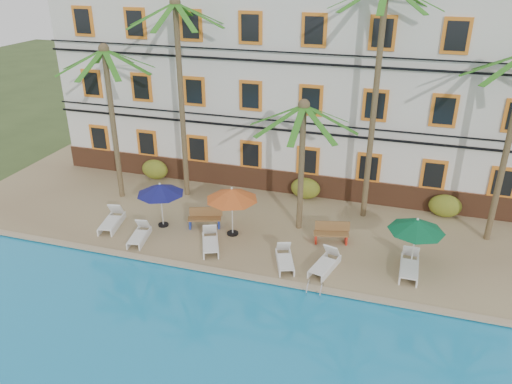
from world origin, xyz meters
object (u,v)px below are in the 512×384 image
(lounger_e, at_px, (325,263))
(palm_c, at_px, (302,145))
(lounger_b, at_px, (139,235))
(palm_b, at_px, (180,77))
(bench_right, at_px, (331,232))
(pool_ladder, at_px, (315,291))
(lounger_a, at_px, (112,220))
(lounger_d, at_px, (285,259))
(palm_a, at_px, (110,102))
(palm_d, at_px, (377,77))
(lounger_f, at_px, (409,266))
(umbrella_blue, at_px, (160,189))
(umbrella_red, at_px, (232,194))
(lounger_c, at_px, (210,242))
(umbrella_green, at_px, (417,226))
(bench_left, at_px, (205,217))

(lounger_e, bearing_deg, palm_c, 119.94)
(palm_c, distance_m, lounger_b, 8.01)
(palm_b, height_order, lounger_e, palm_b)
(bench_right, relative_size, pool_ladder, 2.11)
(lounger_a, relative_size, lounger_e, 1.03)
(lounger_d, height_order, pool_ladder, lounger_d)
(pool_ladder, bearing_deg, bench_right, 90.50)
(palm_a, height_order, lounger_d, palm_a)
(palm_d, relative_size, lounger_f, 5.43)
(palm_b, bearing_deg, palm_c, -15.63)
(umbrella_blue, bearing_deg, umbrella_red, 3.21)
(palm_b, relative_size, umbrella_red, 4.19)
(lounger_e, bearing_deg, lounger_c, 177.81)
(lounger_b, bearing_deg, umbrella_green, 6.63)
(umbrella_green, bearing_deg, lounger_a, -177.46)
(palm_b, relative_size, bench_right, 6.13)
(palm_d, bearing_deg, pool_ladder, -99.13)
(umbrella_red, relative_size, bench_left, 1.46)
(palm_c, height_order, lounger_c, palm_c)
(palm_a, height_order, umbrella_red, palm_a)
(palm_c, relative_size, lounger_b, 3.40)
(palm_d, bearing_deg, bench_right, -110.74)
(palm_a, xyz_separation_m, lounger_c, (6.25, -3.37, -4.68))
(palm_c, xyz_separation_m, lounger_e, (1.72, -2.98, -3.68))
(bench_right, bearing_deg, lounger_d, -122.20)
(palm_d, bearing_deg, lounger_f, -62.61)
(palm_a, bearing_deg, lounger_e, -17.67)
(umbrella_red, height_order, lounger_e, umbrella_red)
(palm_d, height_order, lounger_b, palm_d)
(umbrella_green, bearing_deg, lounger_b, -173.37)
(palm_b, distance_m, bench_right, 10.04)
(umbrella_blue, relative_size, pool_ladder, 2.88)
(lounger_a, distance_m, lounger_d, 8.35)
(lounger_b, height_order, lounger_c, lounger_c)
(bench_right, height_order, pool_ladder, bench_right)
(lounger_b, height_order, pool_ladder, lounger_b)
(umbrella_red, bearing_deg, pool_ladder, -35.34)
(pool_ladder, bearing_deg, umbrella_red, 144.66)
(lounger_a, bearing_deg, umbrella_green, 2.54)
(lounger_b, distance_m, lounger_d, 6.51)
(pool_ladder, bearing_deg, palm_a, 155.37)
(palm_d, xyz_separation_m, lounger_e, (-0.95, -5.04, -6.31))
(umbrella_red, bearing_deg, lounger_a, -170.41)
(palm_a, xyz_separation_m, bench_left, (5.32, -1.74, -4.49))
(palm_b, xyz_separation_m, umbrella_blue, (0.33, -3.41, -4.25))
(palm_c, relative_size, palm_d, 0.57)
(palm_b, bearing_deg, umbrella_red, -41.47)
(palm_c, relative_size, lounger_f, 3.07)
(umbrella_red, height_order, bench_left, umbrella_red)
(umbrella_blue, bearing_deg, umbrella_green, -0.86)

